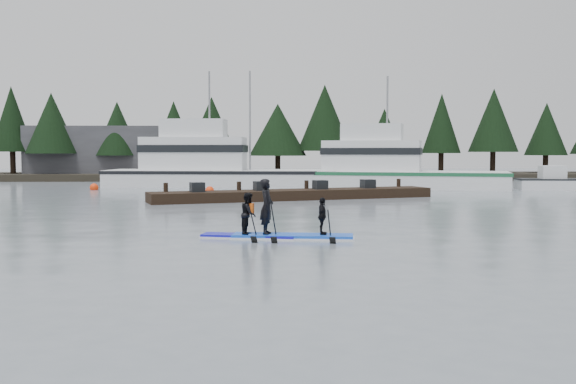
{
  "coord_description": "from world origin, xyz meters",
  "views": [
    {
      "loc": [
        -0.97,
        -18.45,
        2.66
      ],
      "look_at": [
        0.0,
        6.0,
        1.1
      ],
      "focal_mm": 40.0,
      "sensor_mm": 36.0,
      "label": 1
    }
  ],
  "objects_px": {
    "fishing_boat_large": "(214,177)",
    "paddleboard_duo": "(288,220)",
    "floating_dock": "(295,195)",
    "paddleboard_solo": "(249,221)",
    "fishing_boat_medium": "(391,179)"
  },
  "relations": [
    {
      "from": "fishing_boat_medium",
      "to": "fishing_boat_large",
      "type": "bearing_deg",
      "value": -173.87
    },
    {
      "from": "paddleboard_duo",
      "to": "paddleboard_solo",
      "type": "bearing_deg",
      "value": -179.3
    },
    {
      "from": "fishing_boat_large",
      "to": "paddleboard_solo",
      "type": "distance_m",
      "value": 29.38
    },
    {
      "from": "fishing_boat_large",
      "to": "fishing_boat_medium",
      "type": "xyz_separation_m",
      "value": [
        13.04,
        -2.42,
        -0.08
      ]
    },
    {
      "from": "fishing_boat_medium",
      "to": "paddleboard_duo",
      "type": "distance_m",
      "value": 28.28
    },
    {
      "from": "fishing_boat_medium",
      "to": "floating_dock",
      "type": "xyz_separation_m",
      "value": [
        -7.56,
        -11.07,
        -0.39
      ]
    },
    {
      "from": "fishing_boat_large",
      "to": "paddleboard_duo",
      "type": "height_order",
      "value": "fishing_boat_large"
    },
    {
      "from": "floating_dock",
      "to": "paddleboard_solo",
      "type": "bearing_deg",
      "value": -116.5
    },
    {
      "from": "paddleboard_duo",
      "to": "fishing_boat_medium",
      "type": "bearing_deg",
      "value": 80.31
    },
    {
      "from": "floating_dock",
      "to": "paddleboard_solo",
      "type": "distance_m",
      "value": 15.87
    },
    {
      "from": "paddleboard_solo",
      "to": "paddleboard_duo",
      "type": "bearing_deg",
      "value": 6.68
    },
    {
      "from": "fishing_boat_medium",
      "to": "floating_dock",
      "type": "distance_m",
      "value": 13.42
    },
    {
      "from": "fishing_boat_large",
      "to": "paddleboard_solo",
      "type": "height_order",
      "value": "fishing_boat_large"
    },
    {
      "from": "fishing_boat_large",
      "to": "paddleboard_duo",
      "type": "xyz_separation_m",
      "value": [
        4.45,
        -29.36,
        -0.17
      ]
    },
    {
      "from": "fishing_boat_large",
      "to": "paddleboard_solo",
      "type": "xyz_separation_m",
      "value": [
        3.25,
        -29.2,
        -0.22
      ]
    }
  ]
}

